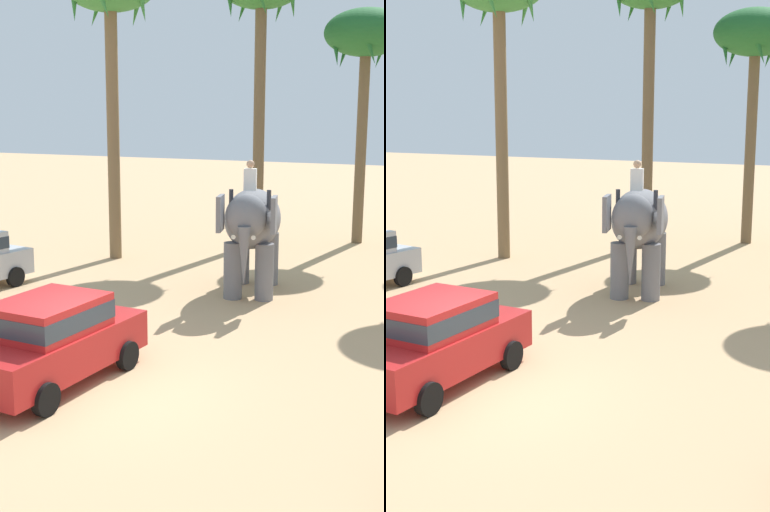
% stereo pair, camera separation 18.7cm
% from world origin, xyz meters
% --- Properties ---
extents(ground_plane, '(120.00, 120.00, 0.00)m').
position_xyz_m(ground_plane, '(0.00, 0.00, 0.00)').
color(ground_plane, tan).
extents(car_sedan_foreground, '(1.95, 4.13, 1.70)m').
position_xyz_m(car_sedan_foreground, '(-1.04, 0.00, 0.93)').
color(car_sedan_foreground, red).
rests_on(car_sedan_foreground, ground).
extents(elephant_with_mahout, '(2.49, 4.02, 3.88)m').
position_xyz_m(elephant_with_mahout, '(-0.32, 8.21, 1.99)').
color(elephant_with_mahout, slate).
rests_on(elephant_with_mahout, ground).
extents(palm_tree_near_hut, '(3.20, 3.20, 9.03)m').
position_xyz_m(palm_tree_near_hut, '(0.38, 17.62, 7.83)').
color(palm_tree_near_hut, brown).
rests_on(palm_tree_near_hut, ground).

